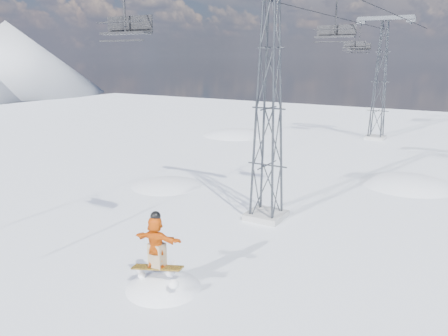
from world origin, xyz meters
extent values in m
plane|color=white|center=(0.00, 0.00, 0.00)|extent=(120.00, 120.00, 0.00)
sphere|color=white|center=(-7.00, 10.00, -7.65)|extent=(16.00, 16.00, 16.00)
sphere|color=white|center=(6.00, 18.00, -9.50)|extent=(20.00, 20.00, 20.00)
sphere|color=white|center=(-12.00, 28.00, -10.40)|extent=(22.00, 22.00, 22.00)
cube|color=#999999|center=(0.80, 8.00, 0.15)|extent=(1.80, 1.80, 0.30)
cube|color=#999999|center=(0.80, 33.00, 0.15)|extent=(1.80, 1.80, 0.30)
cube|color=#34383D|center=(0.80, 33.00, 11.25)|extent=(5.00, 0.35, 0.35)
cube|color=#34383D|center=(-1.40, 33.00, 11.05)|extent=(0.80, 0.25, 0.50)
cube|color=#34383D|center=(3.00, 33.00, 11.05)|extent=(0.80, 0.25, 0.50)
cylinder|color=black|center=(-1.40, 19.50, 10.85)|extent=(0.06, 51.00, 0.06)
cylinder|color=black|center=(3.00, 19.50, 10.85)|extent=(0.06, 51.00, 0.06)
cone|color=slate|center=(-78.00, 48.00, 7.50)|extent=(38.00, 38.00, 15.00)
sphere|color=white|center=(0.61, 0.01, -1.75)|extent=(4.40, 4.40, 4.40)
cube|color=#A27315|center=(0.61, -0.29, 0.91)|extent=(1.92, 0.65, 0.34)
imported|color=#D25109|center=(0.61, -0.29, 1.85)|extent=(1.78, 0.83, 1.84)
cube|color=#907959|center=(0.61, -0.29, 1.36)|extent=(0.58, 0.48, 0.85)
sphere|color=black|center=(0.61, -0.29, 2.75)|extent=(0.34, 0.34, 0.34)
cube|color=black|center=(-1.40, 0.96, 8.64)|extent=(2.01, 0.45, 0.08)
cube|color=black|center=(-1.40, 1.18, 8.94)|extent=(2.01, 0.06, 0.55)
cylinder|color=black|center=(-1.40, 0.71, 8.39)|extent=(2.01, 0.06, 0.06)
cylinder|color=black|center=(-1.40, 0.66, 8.99)|extent=(2.01, 0.05, 0.05)
cylinder|color=black|center=(3.00, 10.48, 9.81)|extent=(0.08, 0.08, 2.09)
cube|color=black|center=(3.00, 10.48, 8.76)|extent=(1.90, 0.43, 0.08)
cube|color=black|center=(3.00, 10.69, 9.05)|extent=(1.90, 0.06, 0.52)
cylinder|color=black|center=(3.00, 10.24, 8.53)|extent=(1.90, 0.06, 0.06)
cylinder|color=black|center=(3.00, 10.20, 9.09)|extent=(1.90, 0.05, 0.05)
cylinder|color=black|center=(-1.40, 31.10, 9.73)|extent=(0.08, 0.08, 2.25)
cube|color=black|center=(-1.40, 31.10, 8.60)|extent=(2.04, 0.46, 0.08)
cube|color=black|center=(-1.40, 31.33, 8.91)|extent=(2.04, 0.06, 0.56)
cylinder|color=black|center=(-1.40, 30.85, 8.35)|extent=(2.04, 0.06, 0.06)
cylinder|color=black|center=(-1.40, 30.80, 8.96)|extent=(2.04, 0.05, 0.05)
cylinder|color=black|center=(-1.40, 32.84, 9.65)|extent=(0.09, 0.09, 2.40)
cube|color=black|center=(-1.40, 32.84, 8.45)|extent=(2.18, 0.49, 0.09)
cube|color=black|center=(-1.40, 33.08, 8.78)|extent=(2.18, 0.07, 0.60)
cylinder|color=black|center=(-1.40, 32.57, 8.18)|extent=(2.18, 0.07, 0.07)
cylinder|color=black|center=(-1.40, 32.51, 8.83)|extent=(2.18, 0.05, 0.05)
camera|label=1|loc=(9.45, -10.76, 7.89)|focal=35.00mm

